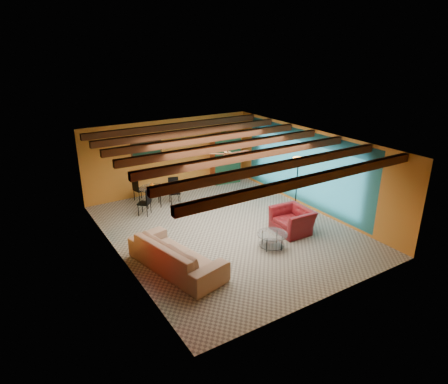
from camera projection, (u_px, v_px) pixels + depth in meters
room at (226, 153)px, 11.07m from camera, size 6.52×8.01×2.71m
sofa at (176, 255)px, 9.67m from camera, size 1.66×2.88×0.79m
armchair at (292, 220)px, 11.58m from camera, size 1.02×1.16×0.73m
coffee_table at (272, 240)px, 10.73m from camera, size 1.08×1.08×0.43m
dining_table at (153, 193)px, 13.37m from camera, size 2.18×2.18×0.93m
armoire at (224, 160)px, 15.52m from camera, size 1.10×0.65×1.83m
floor_lamp at (297, 185)px, 12.78m from camera, size 0.42×0.42×1.86m
ceiling_fan at (228, 154)px, 10.99m from camera, size 1.50×1.50×0.44m
painting at (147, 152)px, 13.93m from camera, size 1.05×0.03×0.65m
potted_plant at (224, 132)px, 15.11m from camera, size 0.50×0.46×0.45m
vase at (152, 178)px, 13.16m from camera, size 0.22×0.22×0.19m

